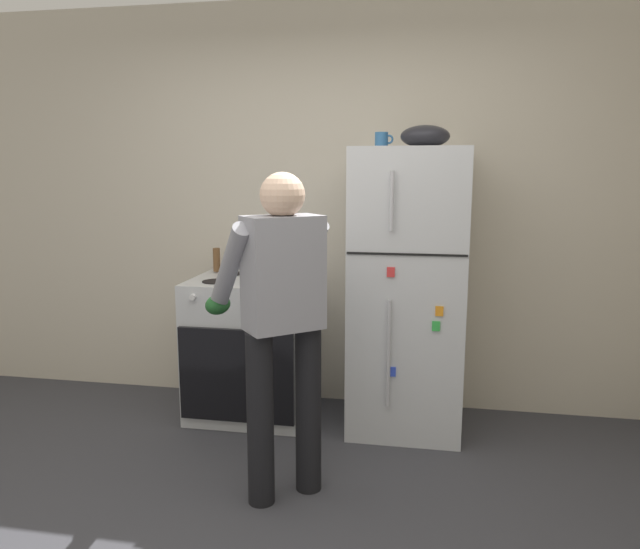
% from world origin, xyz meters
% --- Properties ---
extents(kitchen_wall_back, '(6.00, 0.10, 2.70)m').
position_xyz_m(kitchen_wall_back, '(0.00, 1.95, 1.35)').
color(kitchen_wall_back, beige).
rests_on(kitchen_wall_back, ground).
extents(refrigerator, '(0.68, 0.72, 1.74)m').
position_xyz_m(refrigerator, '(0.54, 1.57, 0.87)').
color(refrigerator, silver).
rests_on(refrigerator, ground).
extents(stove_range, '(0.76, 0.67, 0.92)m').
position_xyz_m(stove_range, '(-0.47, 1.56, 0.45)').
color(stove_range, silver).
rests_on(stove_range, ground).
extents(person_cook, '(0.66, 0.69, 1.60)m').
position_xyz_m(person_cook, '(-0.03, 0.63, 0.95)').
color(person_cook, black).
rests_on(person_cook, ground).
extents(red_pot, '(0.33, 0.23, 0.13)m').
position_xyz_m(red_pot, '(-0.31, 1.52, 0.99)').
color(red_pot, '#19479E').
rests_on(red_pot, stove_range).
extents(coffee_mug, '(0.11, 0.08, 0.10)m').
position_xyz_m(coffee_mug, '(0.36, 1.62, 1.78)').
color(coffee_mug, '#2D6093').
rests_on(coffee_mug, refrigerator).
extents(pepper_mill, '(0.05, 0.05, 0.16)m').
position_xyz_m(pepper_mill, '(-0.77, 1.77, 1.00)').
color(pepper_mill, brown).
rests_on(pepper_mill, stove_range).
extents(mixing_bowl, '(0.29, 0.29, 0.13)m').
position_xyz_m(mixing_bowl, '(0.62, 1.57, 1.80)').
color(mixing_bowl, black).
rests_on(mixing_bowl, refrigerator).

